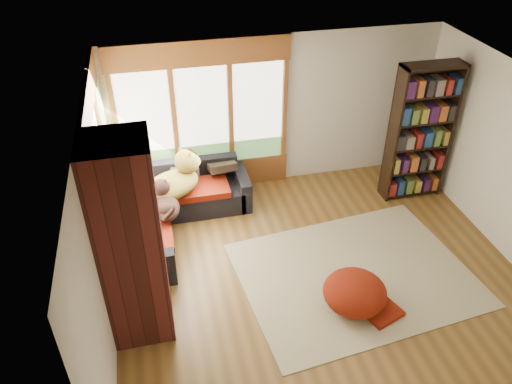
{
  "coord_description": "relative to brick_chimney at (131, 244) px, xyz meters",
  "views": [
    {
      "loc": [
        -1.99,
        -4.74,
        4.89
      ],
      "look_at": [
        -0.71,
        0.82,
        0.95
      ],
      "focal_mm": 35.0,
      "sensor_mm": 36.0,
      "label": 1
    }
  ],
  "objects": [
    {
      "name": "floor",
      "position": [
        2.4,
        0.35,
        -1.3
      ],
      "size": [
        5.5,
        5.5,
        0.0
      ],
      "primitive_type": "plane",
      "color": "brown",
      "rests_on": "ground"
    },
    {
      "name": "ceiling",
      "position": [
        2.4,
        0.35,
        1.3
      ],
      "size": [
        5.5,
        5.5,
        0.0
      ],
      "primitive_type": "plane",
      "color": "white"
    },
    {
      "name": "wall_back",
      "position": [
        2.4,
        2.85,
        0.0
      ],
      "size": [
        5.5,
        0.04,
        2.6
      ],
      "primitive_type": "cube",
      "color": "silver",
      "rests_on": "ground"
    },
    {
      "name": "wall_front",
      "position": [
        2.4,
        -2.15,
        0.0
      ],
      "size": [
        5.5,
        0.04,
        2.6
      ],
      "primitive_type": "cube",
      "color": "silver",
      "rests_on": "ground"
    },
    {
      "name": "wall_left",
      "position": [
        -0.35,
        0.35,
        0.0
      ],
      "size": [
        0.04,
        5.0,
        2.6
      ],
      "primitive_type": "cube",
      "color": "silver",
      "rests_on": "ground"
    },
    {
      "name": "windows_back",
      "position": [
        1.2,
        2.82,
        0.05
      ],
      "size": [
        2.82,
        0.1,
        1.9
      ],
      "color": "brown",
      "rests_on": "wall_back"
    },
    {
      "name": "windows_left",
      "position": [
        -0.32,
        1.55,
        0.05
      ],
      "size": [
        0.1,
        2.62,
        1.9
      ],
      "color": "brown",
      "rests_on": "wall_left"
    },
    {
      "name": "roller_blind",
      "position": [
        -0.29,
        2.38,
        0.45
      ],
      "size": [
        0.03,
        0.72,
        0.9
      ],
      "primitive_type": "cube",
      "color": "#7A9F61",
      "rests_on": "wall_left"
    },
    {
      "name": "brick_chimney",
      "position": [
        0.0,
        0.0,
        0.0
      ],
      "size": [
        0.7,
        0.7,
        2.6
      ],
      "primitive_type": "cube",
      "color": "#471914",
      "rests_on": "ground"
    },
    {
      "name": "sectional_sofa",
      "position": [
        0.45,
        2.05,
        -1.0
      ],
      "size": [
        2.2,
        2.2,
        0.8
      ],
      "rotation": [
        0.0,
        0.0,
        -0.09
      ],
      "color": "black",
      "rests_on": "ground"
    },
    {
      "name": "area_rug",
      "position": [
        2.88,
        0.23,
        -1.29
      ],
      "size": [
        3.35,
        2.71,
        0.01
      ],
      "primitive_type": "cube",
      "rotation": [
        0.0,
        0.0,
        0.11
      ],
      "color": "beige",
      "rests_on": "ground"
    },
    {
      "name": "bookshelf",
      "position": [
        4.54,
        1.9,
        -0.15
      ],
      "size": [
        0.98,
        0.33,
        2.3
      ],
      "color": "black",
      "rests_on": "ground"
    },
    {
      "name": "pouf",
      "position": [
        2.65,
        -0.29,
        -1.07
      ],
      "size": [
        1.04,
        1.04,
        0.44
      ],
      "primitive_type": "ellipsoid",
      "rotation": [
        0.0,
        0.0,
        -0.33
      ],
      "color": "maroon",
      "rests_on": "area_rug"
    },
    {
      "name": "dog_tan",
      "position": [
        0.63,
        2.1,
        -0.48
      ],
      "size": [
        1.15,
        1.06,
        0.56
      ],
      "rotation": [
        0.0,
        0.0,
        0.59
      ],
      "color": "brown",
      "rests_on": "sectional_sofa"
    },
    {
      "name": "dog_brindle",
      "position": [
        0.42,
        1.65,
        -0.57
      ],
      "size": [
        0.48,
        0.72,
        0.38
      ],
      "rotation": [
        0.0,
        0.0,
        1.65
      ],
      "color": "black",
      "rests_on": "sectional_sofa"
    },
    {
      "name": "throw_pillows",
      "position": [
        0.53,
        2.1,
        -0.53
      ],
      "size": [
        1.98,
        1.68,
        0.45
      ],
      "color": "black",
      "rests_on": "sectional_sofa"
    }
  ]
}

